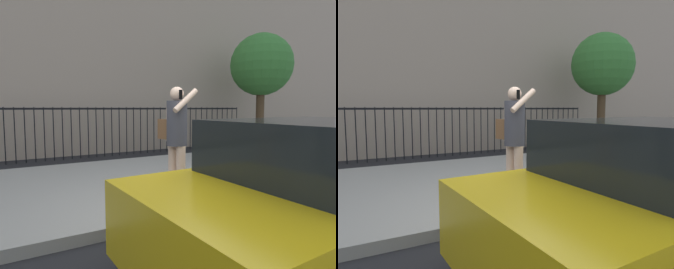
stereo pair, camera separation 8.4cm
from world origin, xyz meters
The scene contains 8 objects.
ground_plane centered at (0.00, 0.00, 0.00)m, with size 60.00×60.00×0.00m, color black.
sidewalk centered at (0.00, 2.20, 0.07)m, with size 28.00×4.40×0.15m, color #9E9B93.
building_facade centered at (0.00, 8.50, 4.78)m, with size 28.00×4.00×9.55m, color tan.
iron_fence centered at (0.00, 5.90, 1.02)m, with size 12.03×0.04×1.60m.
taxi_yellow centered at (0.52, -1.51, 0.70)m, with size 4.28×2.01×1.45m.
pedestrian_on_phone centered at (0.10, 0.87, 1.18)m, with size 0.52×0.70×1.76m.
street_bench centered at (3.28, 2.93, 0.65)m, with size 1.60×0.45×0.95m.
street_tree_near centered at (5.90, 4.54, 3.12)m, with size 2.25×2.25×4.28m.
Camera 1 is at (-2.31, -3.22, 1.57)m, focal length 30.88 mm.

